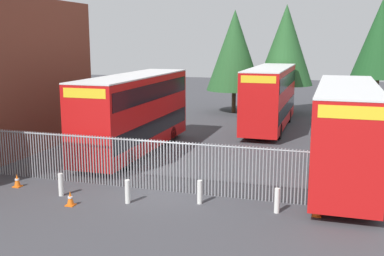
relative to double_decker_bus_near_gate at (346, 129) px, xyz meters
name	(u,v)px	position (x,y,z in m)	size (l,w,h in m)	color
ground_plane	(212,149)	(-7.29, 4.41, -2.42)	(100.00, 100.00, 0.00)	#3D3D42
palisade_fence	(153,163)	(-7.78, -3.59, -1.24)	(16.22, 0.14, 2.35)	gray
double_decker_bus_near_gate	(346,129)	(0.00, 0.00, 0.00)	(2.54, 10.81, 4.42)	red
double_decker_bus_behind_fence_left	(135,111)	(-11.24, 2.29, 0.00)	(2.54, 10.81, 4.42)	red
double_decker_bus_behind_fence_right	(270,95)	(-4.99, 11.81, 0.00)	(2.54, 10.81, 4.42)	red
bollard_near_left	(61,185)	(-11.14, -5.45, -1.95)	(0.20, 0.20, 0.95)	silver
bollard_center_front	(127,192)	(-8.14, -5.45, -1.95)	(0.20, 0.20, 0.95)	silver
bollard_near_right	(200,192)	(-5.40, -4.66, -1.95)	(0.20, 0.20, 0.95)	silver
bollard_far_right	(277,201)	(-2.38, -4.75, -1.95)	(0.20, 0.20, 0.95)	silver
traffic_cone_by_gate	(17,181)	(-13.64, -5.01, -2.13)	(0.34, 0.34, 0.59)	orange
traffic_cone_mid_forecourt	(70,198)	(-10.15, -6.36, -2.13)	(0.34, 0.34, 0.59)	orange
traffic_cone_near_kerb	(317,209)	(-0.94, -4.65, -2.13)	(0.34, 0.34, 0.59)	orange
tree_tall_back	(235,50)	(-9.05, 18.51, 2.99)	(4.82, 4.82, 8.86)	#4C3823
tree_short_side	(286,45)	(-4.78, 19.23, 3.45)	(4.74, 4.74, 9.27)	#4C3823
tree_mid_row	(380,39)	(3.13, 24.97, 3.96)	(5.02, 5.02, 9.99)	#4C3823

